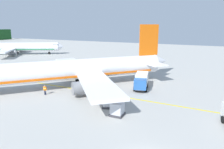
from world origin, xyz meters
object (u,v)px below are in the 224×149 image
object	(u,v)px
airliner_foreground	(76,70)
airliner_mid_apron	(17,47)
service_truck_fuel	(141,81)
crew_marshaller	(45,89)
cargo_container_far	(117,109)
cargo_container_mid	(109,101)

from	to	relation	value
airliner_foreground	airliner_mid_apron	world-z (taller)	airliner_foreground
airliner_foreground	service_truck_fuel	distance (m)	12.69
service_truck_fuel	crew_marshaller	world-z (taller)	service_truck_fuel
airliner_mid_apron	cargo_container_far	bearing A→B (deg)	-119.32
airliner_foreground	airliner_mid_apron	distance (m)	56.32
cargo_container_mid	crew_marshaller	world-z (taller)	cargo_container_mid
cargo_container_far	crew_marshaller	xyz separation A→B (m)	(2.03, 14.81, 0.09)
airliner_mid_apron	crew_marshaller	size ratio (longest dim) A/B	20.13
service_truck_fuel	cargo_container_mid	distance (m)	11.21
cargo_container_mid	crew_marshaller	xyz separation A→B (m)	(-0.01, 12.38, 0.01)
cargo_container_far	airliner_mid_apron	bearing A→B (deg)	60.68
airliner_mid_apron	airliner_foreground	bearing A→B (deg)	-118.29
service_truck_fuel	crew_marshaller	size ratio (longest dim) A/B	4.00
airliner_foreground	cargo_container_mid	world-z (taller)	airliner_foreground
cargo_container_mid	cargo_container_far	world-z (taller)	cargo_container_mid
crew_marshaller	cargo_container_far	bearing A→B (deg)	-97.79
airliner_foreground	airliner_mid_apron	xyz separation A→B (m)	(26.69, 49.59, -0.33)
airliner_foreground	cargo_container_far	size ratio (longest dim) A/B	17.67
cargo_container_mid	service_truck_fuel	bearing A→B (deg)	-5.68
service_truck_fuel	crew_marshaller	bearing A→B (deg)	129.57
airliner_mid_apron	cargo_container_far	distance (m)	71.76
service_truck_fuel	cargo_container_mid	bearing A→B (deg)	174.32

